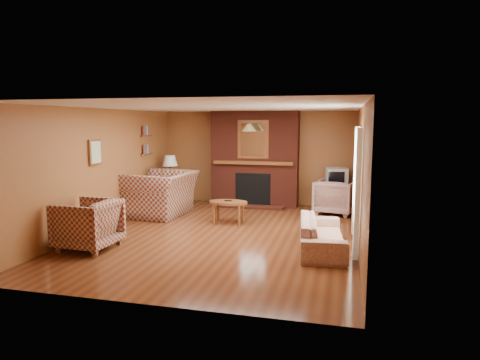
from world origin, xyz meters
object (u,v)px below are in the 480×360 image
(floral_sofa, at_px, (322,234))
(crt_tv, at_px, (337,177))
(plaid_loveseat, at_px, (161,194))
(coffee_table, at_px, (228,204))
(floral_armchair, at_px, (335,197))
(fireplace, at_px, (255,159))
(tv_stand, at_px, (336,198))
(plaid_armchair, at_px, (88,224))
(side_table, at_px, (171,193))
(table_lamp, at_px, (170,166))

(floral_sofa, height_order, crt_tv, crt_tv)
(plaid_loveseat, xyz_separation_m, coffee_table, (1.72, -0.40, -0.09))
(floral_armchair, xyz_separation_m, crt_tv, (0.01, 0.40, 0.42))
(fireplace, bearing_deg, plaid_loveseat, -137.93)
(floral_armchair, distance_m, tv_stand, 0.42)
(plaid_loveseat, xyz_separation_m, floral_sofa, (3.75, -1.83, -0.23))
(fireplace, bearing_deg, plaid_armchair, -113.87)
(floral_sofa, xyz_separation_m, side_table, (-4.00, 2.97, 0.06))
(plaid_loveseat, height_order, floral_sofa, plaid_loveseat)
(coffee_table, xyz_separation_m, tv_stand, (2.18, 1.89, -0.11))
(floral_armchair, bearing_deg, side_table, 11.85)
(fireplace, bearing_deg, side_table, -165.71)
(plaid_armchair, distance_m, crt_tv, 5.83)
(floral_sofa, xyz_separation_m, table_lamp, (-4.00, 2.97, 0.74))
(side_table, height_order, tv_stand, side_table)
(table_lamp, bearing_deg, plaid_loveseat, -77.58)
(floral_armchair, bearing_deg, table_lamp, 11.85)
(side_table, bearing_deg, floral_sofa, -36.57)
(floral_sofa, relative_size, side_table, 2.78)
(table_lamp, bearing_deg, fireplace, 14.29)
(floral_sofa, bearing_deg, table_lamp, 47.66)
(coffee_table, height_order, crt_tv, crt_tv)
(floral_armchair, relative_size, tv_stand, 1.49)
(floral_armchair, xyz_separation_m, coffee_table, (-2.17, -1.49, 0.01))
(plaid_armchair, relative_size, floral_armchair, 1.05)
(plaid_loveseat, distance_m, plaid_armchair, 2.74)
(table_lamp, bearing_deg, tv_stand, 4.82)
(tv_stand, bearing_deg, side_table, -175.83)
(floral_armchair, xyz_separation_m, side_table, (-4.14, 0.05, -0.07))
(fireplace, bearing_deg, crt_tv, -5.30)
(fireplace, height_order, side_table, fireplace)
(floral_sofa, bearing_deg, plaid_armchair, 97.45)
(plaid_loveseat, distance_m, crt_tv, 4.18)
(plaid_loveseat, xyz_separation_m, side_table, (-0.25, 1.14, -0.17))
(tv_stand, xyz_separation_m, crt_tv, (0.00, -0.01, 0.52))
(plaid_loveseat, distance_m, floral_armchair, 4.04)
(side_table, height_order, crt_tv, crt_tv)
(coffee_table, height_order, side_table, side_table)
(table_lamp, bearing_deg, side_table, 180.00)
(fireplace, xyz_separation_m, table_lamp, (-2.10, -0.53, -0.18))
(side_table, bearing_deg, tv_stand, 4.82)
(crt_tv, bearing_deg, floral_armchair, -91.75)
(tv_stand, bearing_deg, plaid_loveseat, -159.80)
(side_table, xyz_separation_m, table_lamp, (0.00, 0.00, 0.68))
(side_table, bearing_deg, plaid_loveseat, -77.58)
(side_table, bearing_deg, fireplace, 14.29)
(fireplace, relative_size, plaid_loveseat, 1.57)
(coffee_table, distance_m, crt_tv, 2.91)
(table_lamp, bearing_deg, floral_armchair, -0.73)
(floral_sofa, distance_m, coffee_table, 2.49)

